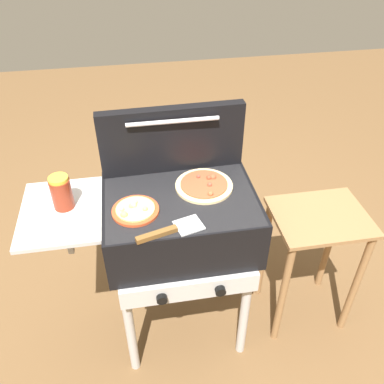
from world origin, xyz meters
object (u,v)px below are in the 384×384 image
object	(u,v)px
pizza_cheese	(135,210)
sauce_jar	(61,192)
prep_table	(313,245)
grill	(178,224)
spatula	(170,231)
pizza_pepperoni	(204,185)

from	to	relation	value
pizza_cheese	sauce_jar	distance (m)	0.29
prep_table	sauce_jar	bearing A→B (deg)	179.01
grill	pizza_cheese	size ratio (longest dim) A/B	5.13
grill	sauce_jar	distance (m)	0.50
spatula	pizza_cheese	bearing A→B (deg)	131.49
grill	spatula	bearing A→B (deg)	-105.09
spatula	sauce_jar	bearing A→B (deg)	151.10
pizza_pepperoni	grill	bearing A→B (deg)	-155.72
sauce_jar	prep_table	distance (m)	1.22
grill	sauce_jar	size ratio (longest dim) A/B	6.68
grill	pizza_cheese	bearing A→B (deg)	-161.64
grill	prep_table	size ratio (longest dim) A/B	1.37
sauce_jar	prep_table	world-z (taller)	sauce_jar
grill	sauce_jar	xyz separation A→B (m)	(-0.45, 0.02, 0.21)
grill	pizza_cheese	distance (m)	0.24
pizza_pepperoni	prep_table	distance (m)	0.68
prep_table	grill	bearing A→B (deg)	-179.63
grill	pizza_pepperoni	bearing A→B (deg)	24.28
grill	pizza_pepperoni	size ratio (longest dim) A/B	3.92
pizza_pepperoni	spatula	size ratio (longest dim) A/B	0.92
grill	pizza_cheese	xyz separation A→B (m)	(-0.17, -0.06, 0.15)
pizza_cheese	spatula	bearing A→B (deg)	-48.51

